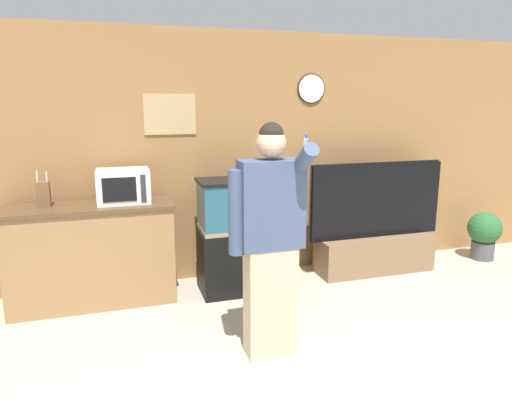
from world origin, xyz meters
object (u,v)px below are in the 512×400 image
at_px(counter_island, 93,254).
at_px(tv_on_stand, 375,240).
at_px(aquarium_on_stand, 241,235).
at_px(potted_plant, 484,233).
at_px(microwave, 123,186).
at_px(knife_block, 43,194).
at_px(person_standing, 270,239).

bearing_deg(counter_island, tv_on_stand, -0.91).
relative_size(aquarium_on_stand, potted_plant, 1.96).
distance_m(microwave, aquarium_on_stand, 1.23).
relative_size(aquarium_on_stand, tv_on_stand, 0.72).
distance_m(knife_block, person_standing, 2.19).
relative_size(counter_island, knife_block, 4.53).
bearing_deg(person_standing, aquarium_on_stand, 84.43).
bearing_deg(person_standing, counter_island, 133.69).
bearing_deg(aquarium_on_stand, microwave, 172.78).
bearing_deg(knife_block, aquarium_on_stand, -5.15).
xyz_separation_m(aquarium_on_stand, tv_on_stand, (1.57, 0.06, -0.21)).
bearing_deg(microwave, potted_plant, -1.44).
height_order(microwave, person_standing, person_standing).
distance_m(tv_on_stand, potted_plant, 1.49).
bearing_deg(knife_block, person_standing, -40.03).
xyz_separation_m(microwave, potted_plant, (4.16, -0.10, -0.78)).
xyz_separation_m(person_standing, potted_plant, (3.18, 1.28, -0.58)).
bearing_deg(knife_block, potted_plant, -1.50).
bearing_deg(tv_on_stand, knife_block, 178.31).
xyz_separation_m(counter_island, microwave, (0.31, 0.03, 0.63)).
height_order(tv_on_stand, person_standing, person_standing).
bearing_deg(potted_plant, aquarium_on_stand, -179.36).
bearing_deg(microwave, tv_on_stand, -1.65).
height_order(knife_block, aquarium_on_stand, knife_block).
height_order(knife_block, tv_on_stand, knife_block).
height_order(microwave, tv_on_stand, microwave).
xyz_separation_m(knife_block, tv_on_stand, (3.36, -0.10, -0.71)).
bearing_deg(tv_on_stand, counter_island, 179.09).
xyz_separation_m(counter_island, aquarium_on_stand, (1.41, -0.11, 0.09)).
distance_m(counter_island, microwave, 0.70).
bearing_deg(counter_island, aquarium_on_stand, -4.43).
xyz_separation_m(tv_on_stand, potted_plant, (1.49, -0.03, -0.03)).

